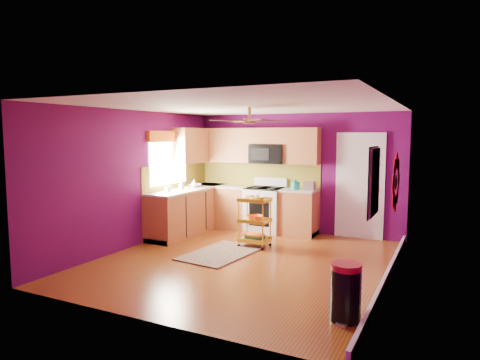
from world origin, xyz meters
The scene contains 18 objects.
ground centered at (0.00, 0.00, 0.00)m, with size 5.00×5.00×0.00m, color #6A3210.
room_envelope centered at (0.03, 0.00, 1.63)m, with size 4.54×5.04×2.52m.
lower_cabinets centered at (-1.35, 1.82, 0.43)m, with size 2.81×2.31×0.94m.
electric_range centered at (-0.55, 2.17, 0.48)m, with size 0.76×0.66×1.13m.
upper_cabinetry centered at (-1.24, 2.17, 1.80)m, with size 2.80×2.30×1.26m.
left_window centered at (-2.22, 1.05, 1.74)m, with size 0.08×1.35×1.08m.
panel_door centered at (1.35, 2.47, 1.02)m, with size 0.95×0.11×2.15m.
right_wall_art centered at (2.23, -0.34, 1.44)m, with size 0.04×2.74×1.04m.
ceiling_fan centered at (0.00, 0.20, 2.29)m, with size 1.01×1.01×0.26m.
shag_rug centered at (-0.55, 0.22, 0.01)m, with size 0.91×1.49×0.02m, color black.
rolling_cart centered at (-0.22, 0.93, 0.50)m, with size 0.55×0.41×0.98m.
trash_can centered at (1.98, -1.51, 0.32)m, with size 0.43×0.43×0.65m.
teal_kettle centered at (0.10, 2.19, 1.02)m, with size 0.18×0.18×0.21m.
toaster centered at (0.40, 2.20, 1.03)m, with size 0.22×0.15×0.18m, color beige.
soap_bottle_a centered at (-1.95, 1.09, 1.03)m, with size 0.08×0.08×0.18m, color #EA3F72.
soap_bottle_b centered at (-1.91, 1.51, 1.03)m, with size 0.14×0.14×0.17m, color white.
counter_dish centered at (-1.95, 1.62, 0.97)m, with size 0.25×0.25×0.06m, color white.
counter_cup centered at (-2.03, 0.74, 0.99)m, with size 0.14×0.14×0.11m, color white.
Camera 1 is at (2.97, -6.10, 2.05)m, focal length 32.00 mm.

